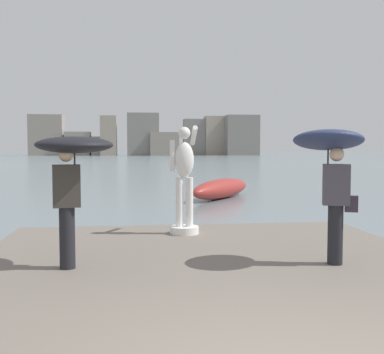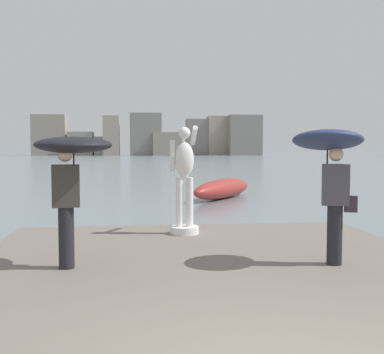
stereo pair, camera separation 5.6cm
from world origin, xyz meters
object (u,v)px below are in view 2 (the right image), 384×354
(onlooker_left, at_px, (71,161))
(onlooker_right, at_px, (330,158))
(statue_white_figure, at_px, (184,185))
(boat_near, at_px, (223,189))

(onlooker_left, relative_size, onlooker_right, 0.93)
(statue_white_figure, distance_m, boat_near, 10.63)
(onlooker_left, relative_size, boat_near, 0.41)
(boat_near, bearing_deg, statue_white_figure, -104.17)
(onlooker_left, bearing_deg, onlooker_right, -2.92)
(statue_white_figure, height_order, onlooker_left, statue_white_figure)
(onlooker_right, height_order, boat_near, onlooker_right)
(statue_white_figure, bearing_deg, onlooker_right, -54.90)
(boat_near, bearing_deg, onlooker_right, -93.07)
(onlooker_left, height_order, boat_near, onlooker_left)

